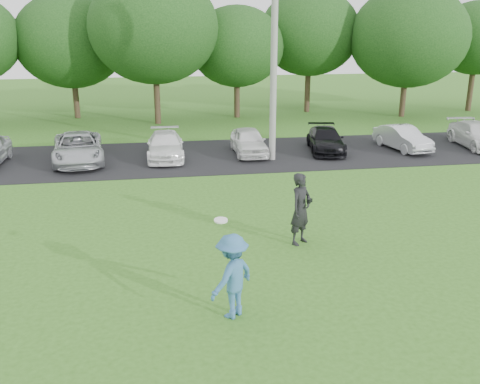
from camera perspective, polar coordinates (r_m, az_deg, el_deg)
The scene contains 7 objects.
ground at distance 12.22m, azimuth 2.70°, elevation -10.81°, with size 100.00×100.00×0.00m, color #34671D.
parking_lot at distance 24.30m, azimuth -3.63°, elevation 3.86°, with size 32.00×6.50×0.03m, color black.
utility_pole at distance 22.94m, azimuth 3.65°, elevation 14.97°, with size 0.28×0.28×9.47m, color gray.
frisbee_player at distance 10.98m, azimuth -0.84°, elevation -8.96°, with size 1.32×1.27×2.16m.
camera_bystander at distance 14.54m, azimuth 6.50°, elevation -1.81°, with size 0.86×0.83×1.99m.
parked_cars at distance 23.95m, azimuth -5.23°, elevation 5.08°, with size 28.21×4.66×1.24m.
tree_row at distance 33.47m, azimuth -2.90°, elevation 16.15°, with size 42.39×9.85×8.64m.
Camera 1 is at (-2.29, -10.48, 5.84)m, focal length 40.00 mm.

